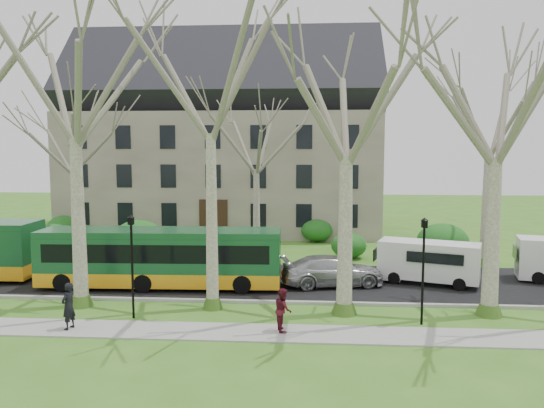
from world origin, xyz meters
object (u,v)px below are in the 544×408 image
Objects in this scene: bus_follow at (161,257)px; pedestrian_a at (68,306)px; van_a at (429,263)px; pedestrian_b at (283,309)px; sedan at (332,271)px.

bus_follow is 6.59× the size of pedestrian_a.
van_a is 10.66m from pedestrian_b.
pedestrian_a is at bearing -107.39° from bus_follow.
pedestrian_a is at bearing 113.05° from sedan.
bus_follow reaches higher than pedestrian_b.
pedestrian_a is (-15.72, -8.19, -0.18)m from van_a.
bus_follow is at bearing 33.50° from pedestrian_b.
bus_follow is at bearing -153.74° from van_a.
bus_follow is 2.42× the size of van_a.
bus_follow is 8.87m from sedan.
bus_follow is 7.28× the size of pedestrian_b.
bus_follow is at bearing 83.69° from sedan.
bus_follow is at bearing 177.73° from pedestrian_a.
pedestrian_b is (8.43, 0.42, -0.09)m from pedestrian_a.
pedestrian_b is (-2.21, -7.01, 0.07)m from sedan.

